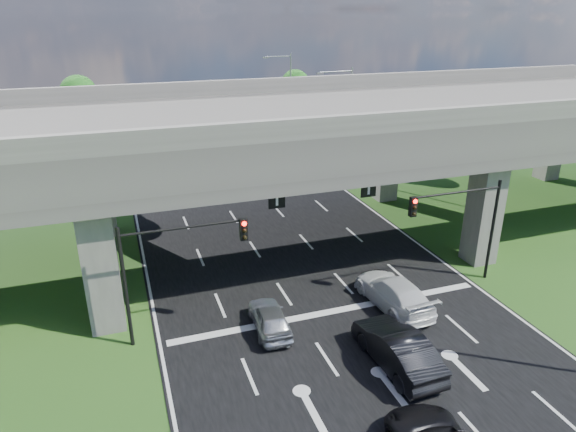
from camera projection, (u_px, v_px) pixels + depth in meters
ground at (363, 351)px, 23.67m from camera, size 160.00×160.00×0.00m
road at (291, 258)px, 32.43m from camera, size 18.00×120.00×0.03m
overpass at (280, 128)px, 31.21m from camera, size 80.00×15.00×10.00m
signal_right at (463, 216)px, 27.92m from camera, size 5.76×0.54×6.00m
signal_left at (172, 259)px, 23.19m from camera, size 5.76×0.54×6.00m
streetlight_far at (346, 116)px, 45.56m from camera, size 3.38×0.25×10.00m
streetlight_beyond at (287, 91)px, 59.58m from camera, size 3.38×0.25×10.00m
tree_left_near at (57, 143)px, 40.42m from camera, size 4.50×4.50×7.80m
tree_left_mid at (29, 133)px, 46.77m from camera, size 3.91×3.90×6.76m
tree_left_far at (77, 105)px, 54.62m from camera, size 4.80×4.80×8.32m
tree_right_near at (355, 120)px, 50.47m from camera, size 4.20×4.20×7.28m
tree_right_mid at (348, 108)px, 58.51m from camera, size 3.91×3.90×6.76m
tree_right_far at (292, 94)px, 64.06m from camera, size 4.50×4.50×7.80m
car_silver at (270, 318)px, 24.96m from camera, size 1.82×4.02×1.34m
car_dark at (397, 349)px, 22.40m from camera, size 2.01×5.27×1.72m
car_white at (393, 292)px, 26.98m from camera, size 2.54×5.56×1.58m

